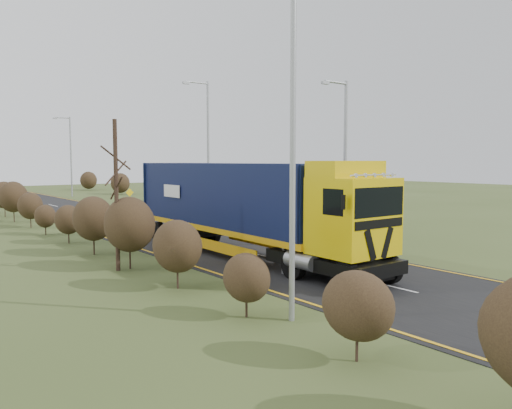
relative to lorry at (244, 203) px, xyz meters
The scene contains 14 objects.
ground 4.09m from the lorry, 75.66° to the right, with size 160.00×160.00×0.00m, color #3A491F.
road 7.35m from the lorry, 83.36° to the left, with size 8.00×120.00×0.02m, color black.
layby 18.55m from the lorry, 66.60° to the left, with size 6.00×18.00×0.02m, color #312F2C.
lane_markings 7.06m from the lorry, 83.05° to the left, with size 7.52×116.00×0.01m.
hedgerow 7.11m from the lorry, 137.47° to the left, with size 2.24×102.04×6.05m.
lorry is the anchor object (origin of this frame).
car_red_hatchback 17.24m from the lorry, 65.02° to the left, with size 1.69×4.19×1.43m, color #971E07.
car_blue_sedan 22.30m from the lorry, 67.77° to the left, with size 1.67×4.78×1.57m, color #0A1439.
streetlight_near 5.81m from the lorry, 12.54° to the right, with size 1.78×0.18×8.34m.
streetlight_mid 15.23m from the lorry, 64.32° to the left, with size 2.17×0.20×10.24m.
streetlight_far 44.91m from the lorry, 82.04° to the left, with size 2.07×0.20×9.78m.
left_pole 9.45m from the lorry, 118.42° to the right, with size 0.16×0.16×8.94m, color #97989C.
speed_sign 10.70m from the lorry, 59.84° to the left, with size 0.68×0.10×2.47m.
warning_board 24.65m from the lorry, 78.28° to the left, with size 0.74×0.11×1.95m.
Camera 1 is at (-14.26, -15.04, 4.41)m, focal length 35.00 mm.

